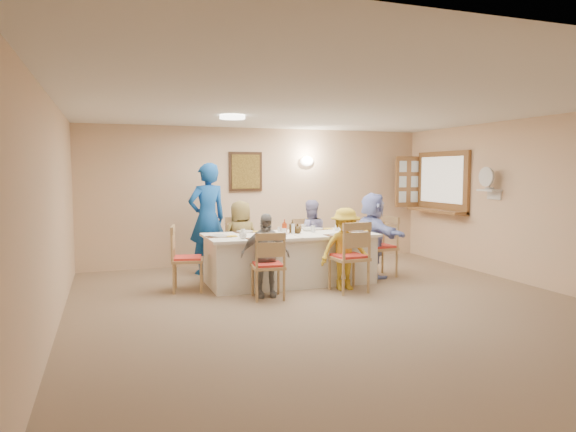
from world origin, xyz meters
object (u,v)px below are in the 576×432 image
object	(u,v)px
chair_back_left	(239,247)
chair_front_left	(268,265)
dining_table	(290,258)
desk_fan	(488,181)
chair_back_right	(307,245)
diner_front_right	(345,249)
serving_hatch	(442,182)
diner_front_left	(265,255)
chair_right_end	(380,246)
diner_back_left	(241,239)
diner_right_end	(373,235)
chair_left_end	(188,258)
condiment_ketchup	(284,227)
diner_back_right	(310,236)
caregiver	(207,219)
chair_front_right	(349,256)

from	to	relation	value
chair_back_left	chair_front_left	bearing A→B (deg)	-82.13
dining_table	desk_fan	bearing A→B (deg)	-9.78
chair_back_right	diner_front_right	world-z (taller)	diner_front_right
serving_hatch	desk_fan	xyz separation A→B (m)	(-0.11, -1.35, 0.05)
serving_hatch	diner_front_left	xyz separation A→B (m)	(-3.91, -1.48, -0.93)
chair_right_end	diner_front_left	distance (m)	2.26
diner_back_left	diner_right_end	world-z (taller)	diner_right_end
desk_fan	chair_right_end	size ratio (longest dim) A/B	0.31
diner_front_left	diner_right_end	xyz separation A→B (m)	(2.02, 0.68, 0.11)
chair_back_left	diner_right_end	xyz separation A→B (m)	(2.02, -0.80, 0.20)
chair_back_right	chair_left_end	xyz separation A→B (m)	(-2.15, -0.80, 0.02)
chair_front_left	condiment_ketchup	world-z (taller)	condiment_ketchup
chair_right_end	diner_back_right	size ratio (longest dim) A/B	0.80
chair_back_right	diner_front_right	bearing A→B (deg)	-89.22
chair_back_left	caregiver	bearing A→B (deg)	150.00
chair_back_right	chair_right_end	world-z (taller)	chair_right_end
diner_front_right	chair_left_end	bearing A→B (deg)	162.53
diner_back_right	condiment_ketchup	world-z (taller)	diner_back_right
chair_back_right	diner_front_left	size ratio (longest dim) A/B	0.79
diner_front_left	condiment_ketchup	xyz separation A→B (m)	(0.51, 0.67, 0.30)
desk_fan	caregiver	distance (m)	4.62
chair_front_right	chair_right_end	xyz separation A→B (m)	(0.95, 0.80, -0.02)
diner_back_left	diner_front_right	world-z (taller)	diner_back_left
dining_table	condiment_ketchup	xyz separation A→B (m)	(-0.09, -0.01, 0.49)
diner_back_left	diner_front_left	world-z (taller)	diner_back_left
dining_table	chair_right_end	xyz separation A→B (m)	(1.55, 0.00, 0.11)
chair_front_right	condiment_ketchup	distance (m)	1.11
serving_hatch	chair_front_left	xyz separation A→B (m)	(-3.91, -1.60, -1.04)
serving_hatch	dining_table	xyz separation A→B (m)	(-3.31, -0.80, -1.12)
desk_fan	chair_front_right	xyz separation A→B (m)	(-2.60, -0.25, -1.04)
serving_hatch	diner_front_left	bearing A→B (deg)	-159.26
diner_back_right	diner_front_left	world-z (taller)	diner_back_right
caregiver	condiment_ketchup	bearing A→B (deg)	113.02
chair_front_left	chair_left_end	xyz separation A→B (m)	(-0.95, 0.80, 0.01)
chair_right_end	diner_right_end	bearing A→B (deg)	-95.49
chair_back_left	diner_back_left	world-z (taller)	diner_back_left
serving_hatch	diner_right_end	bearing A→B (deg)	-157.04
desk_fan	caregiver	world-z (taller)	caregiver
diner_back_right	diner_front_right	size ratio (longest dim) A/B	1.03
chair_front_left	condiment_ketchup	bearing A→B (deg)	-115.97
chair_front_left	caregiver	xyz separation A→B (m)	(-0.45, 1.95, 0.46)
chair_left_end	caregiver	world-z (taller)	caregiver
chair_back_right	chair_front_left	xyz separation A→B (m)	(-1.20, -1.60, 0.01)
chair_back_right	chair_right_end	distance (m)	1.24
chair_right_end	dining_table	bearing A→B (deg)	-95.49
desk_fan	chair_back_left	xyz separation A→B (m)	(-3.80, 1.35, -1.07)
serving_hatch	condiment_ketchup	distance (m)	3.55
chair_front_right	diner_back_right	distance (m)	1.48
chair_front_right	condiment_ketchup	size ratio (longest dim) A/B	4.51
chair_front_right	chair_back_left	bearing A→B (deg)	-57.04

